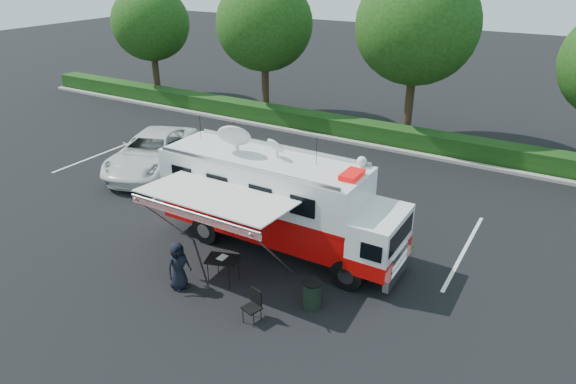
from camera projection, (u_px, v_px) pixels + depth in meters
name	position (u px, v px, depth m)	size (l,w,h in m)	color
ground_plane	(281.00, 247.00, 17.65)	(120.00, 120.00, 0.00)	black
back_border	(437.00, 47.00, 25.07)	(60.00, 6.14, 8.87)	#9E998E
stall_lines	(309.00, 210.00, 20.22)	(24.12, 5.50, 0.01)	silver
command_truck	(278.00, 201.00, 16.95)	(8.46, 2.33, 4.06)	black
awning	(213.00, 200.00, 15.04)	(4.62, 2.40, 2.79)	silver
white_suv	(155.00, 169.00, 24.00)	(2.83, 6.14, 1.71)	silver
person	(181.00, 287.00, 15.53)	(0.76, 0.49, 1.55)	black
folding_table	(223.00, 260.00, 15.50)	(1.13, 0.95, 0.82)	black
folding_chair	(254.00, 303.00, 13.96)	(0.55, 0.58, 0.93)	black
trash_bin	(312.00, 294.00, 14.51)	(0.57, 0.57, 0.85)	black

